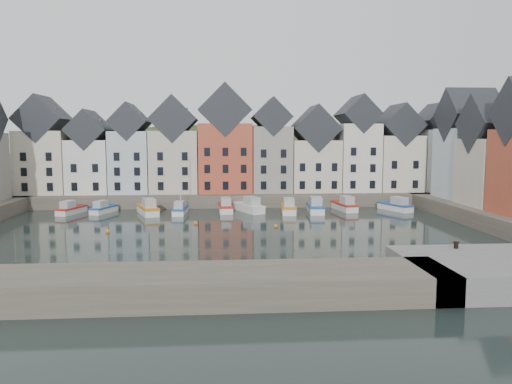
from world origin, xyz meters
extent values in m
plane|color=black|center=(0.00, 0.00, 0.00)|extent=(260.00, 260.00, 0.00)
cube|color=#4F473C|center=(0.00, 30.00, 1.00)|extent=(90.00, 16.00, 2.00)
cube|color=#4F473C|center=(-10.00, -22.00, 1.00)|extent=(50.00, 6.00, 2.00)
ellipsoid|color=#253018|center=(0.00, 56.00, -18.00)|extent=(153.60, 70.40, 64.00)
sphere|color=#183116|center=(-13.94, 50.93, 8.70)|extent=(5.77, 5.77, 5.77)
sphere|color=#183116|center=(24.86, 60.75, 8.12)|extent=(5.27, 5.27, 5.27)
sphere|color=#183116|center=(31.82, 54.20, 7.88)|extent=(5.07, 5.07, 5.07)
sphere|color=#183116|center=(14.28, 55.19, 7.82)|extent=(5.01, 5.01, 5.01)
sphere|color=#183116|center=(-37.67, 56.61, 6.57)|extent=(3.94, 3.94, 3.94)
sphere|color=#183116|center=(28.33, 60.25, 8.05)|extent=(5.21, 5.21, 5.21)
sphere|color=#183116|center=(1.99, 58.64, 8.32)|extent=(5.45, 5.45, 5.45)
sphere|color=#183116|center=(37.80, 48.31, 7.21)|extent=(4.49, 4.49, 4.49)
cube|color=beige|center=(-29.17, 28.00, 7.04)|extent=(7.67, 8.00, 10.07)
cube|color=black|center=(-29.17, 28.00, 13.97)|extent=(7.67, 8.16, 7.67)
cube|color=white|center=(-21.90, 28.00, 6.30)|extent=(6.56, 8.00, 8.61)
cube|color=black|center=(-21.90, 28.00, 12.23)|extent=(6.56, 8.16, 6.56)
cube|color=silver|center=(-15.37, 28.00, 7.01)|extent=(6.20, 8.00, 10.02)
cube|color=black|center=(-15.37, 28.00, 13.55)|extent=(6.20, 8.16, 6.20)
cube|color=beige|center=(-8.27, 28.00, 7.04)|extent=(7.70, 8.00, 10.08)
cube|color=black|center=(-8.27, 28.00, 13.98)|extent=(7.70, 8.16, 7.70)
cube|color=#B34A33|center=(0.07, 28.00, 7.64)|extent=(8.69, 8.00, 11.28)
cube|color=black|center=(0.07, 28.00, 15.43)|extent=(8.69, 8.16, 8.69)
cube|color=gray|center=(7.78, 28.00, 7.39)|extent=(6.43, 8.00, 10.78)
cube|color=black|center=(7.78, 28.00, 14.37)|extent=(6.43, 8.16, 6.43)
cube|color=beige|center=(15.08, 28.00, 6.28)|extent=(7.88, 8.00, 8.56)
cube|color=black|center=(15.08, 28.00, 12.51)|extent=(7.88, 8.16, 7.88)
cube|color=silver|center=(22.42, 28.00, 7.64)|extent=(6.50, 8.00, 11.27)
cube|color=black|center=(22.42, 28.00, 14.88)|extent=(6.50, 8.16, 6.50)
cube|color=beige|center=(29.43, 28.00, 6.66)|extent=(7.23, 8.00, 9.32)
cube|color=black|center=(29.43, 28.00, 13.11)|extent=(7.23, 8.16, 7.23)
cube|color=white|center=(36.28, 28.00, 7.16)|extent=(6.18, 8.00, 10.32)
cube|color=black|center=(36.28, 28.00, 13.85)|extent=(6.18, 8.16, 6.18)
cube|color=silver|center=(36.00, 16.26, 7.19)|extent=(7.47, 8.00, 10.38)
cube|color=black|center=(36.00, 16.26, 14.36)|extent=(7.62, 8.00, 8.00)
cube|color=beige|center=(36.00, 8.26, 6.44)|extent=(8.14, 8.00, 8.89)
cube|color=black|center=(36.00, 8.26, 12.87)|extent=(8.30, 8.00, 8.00)
sphere|color=#C37316|center=(-4.00, 8.00, 0.15)|extent=(0.50, 0.50, 0.50)
sphere|color=#C37316|center=(6.00, 5.00, 0.15)|extent=(0.50, 0.50, 0.50)
sphere|color=#C37316|center=(-14.00, 3.00, 0.15)|extent=(0.50, 0.50, 0.50)
cube|color=silver|center=(-22.47, 18.26, 0.33)|extent=(3.26, 5.83, 1.02)
cube|color=#AF2219|center=(-22.47, 18.26, 0.88)|extent=(3.39, 5.97, 0.23)
cube|color=#A2A7AB|center=(-22.72, 17.46, 1.44)|extent=(1.91, 2.52, 1.12)
cube|color=silver|center=(-17.95, 18.79, 0.31)|extent=(3.30, 5.53, 0.97)
cube|color=#1F4A8F|center=(-17.95, 18.79, 0.84)|extent=(3.41, 5.66, 0.22)
cube|color=#A2A7AB|center=(-18.22, 18.04, 1.37)|extent=(1.88, 2.41, 1.06)
cube|color=silver|center=(-11.29, 16.91, 0.39)|extent=(4.04, 7.00, 1.23)
cube|color=#C37316|center=(-11.29, 16.91, 1.06)|extent=(4.18, 7.17, 0.28)
cube|color=#A2A7AB|center=(-10.97, 15.96, 1.73)|extent=(2.34, 3.04, 1.34)
cube|color=silver|center=(-6.62, 16.87, 0.32)|extent=(2.01, 5.57, 1.00)
cube|color=#1F4A8F|center=(-6.62, 16.87, 0.87)|extent=(2.11, 5.68, 0.23)
cube|color=#A2A7AB|center=(-6.68, 16.06, 1.41)|extent=(1.42, 2.27, 1.09)
cylinder|color=silver|center=(-6.59, 17.42, 5.47)|extent=(0.13, 0.13, 10.02)
cube|color=silver|center=(-0.02, 18.72, 0.36)|extent=(2.09, 6.31, 1.15)
cube|color=#AF2219|center=(-0.02, 18.72, 0.99)|extent=(2.20, 6.44, 0.26)
cube|color=#A2A7AB|center=(0.01, 17.78, 1.61)|extent=(1.54, 2.55, 1.25)
cube|color=silver|center=(3.39, 18.25, 0.39)|extent=(4.58, 6.82, 1.21)
cube|color=silver|center=(3.39, 18.25, 1.05)|extent=(4.74, 6.99, 0.28)
cube|color=#A2A7AB|center=(3.81, 17.36, 1.71)|extent=(2.51, 3.05, 1.32)
cube|color=silver|center=(9.23, 16.92, 0.37)|extent=(2.49, 6.57, 1.18)
cube|color=#C37316|center=(9.23, 16.92, 1.02)|extent=(2.61, 6.71, 0.27)
cube|color=#A2A7AB|center=(9.15, 15.96, 1.66)|extent=(1.72, 2.69, 1.28)
cube|color=silver|center=(13.27, 17.03, 0.39)|extent=(2.63, 6.90, 1.24)
cube|color=#1F4A8F|center=(13.27, 17.03, 1.07)|extent=(2.75, 7.05, 0.28)
cube|color=#A2A7AB|center=(13.17, 16.02, 1.74)|extent=(1.81, 2.83, 1.35)
cube|color=silver|center=(18.10, 18.73, 0.37)|extent=(2.70, 6.54, 1.16)
cube|color=#AF2219|center=(18.10, 18.73, 1.00)|extent=(2.82, 6.68, 0.26)
cube|color=#A2A7AB|center=(18.22, 17.79, 1.64)|extent=(1.79, 2.71, 1.27)
cube|color=silver|center=(25.73, 17.90, 0.35)|extent=(3.94, 6.28, 1.11)
cube|color=#1F4A8F|center=(25.73, 17.90, 0.96)|extent=(4.08, 6.43, 0.25)
cube|color=#A2A7AB|center=(26.06, 17.06, 1.56)|extent=(2.21, 2.77, 1.21)
cylinder|color=black|center=(18.44, -16.50, 2.25)|extent=(0.36, 0.36, 0.50)
cylinder|color=black|center=(18.44, -16.50, 2.52)|extent=(0.48, 0.48, 0.08)
camera|label=1|loc=(-1.02, -55.44, 11.12)|focal=35.00mm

